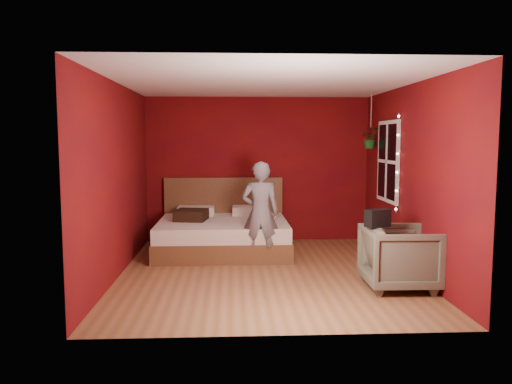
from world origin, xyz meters
The scene contains 10 objects.
floor centered at (0.00, 0.00, 0.00)m, with size 4.50×4.50×0.00m, color #8F5D39.
room_walls centered at (0.00, 0.00, 1.68)m, with size 4.04×4.54×2.62m.
window centered at (1.97, 0.90, 1.50)m, with size 0.05×0.97×1.27m.
fairy_lights centered at (1.94, 0.38, 1.50)m, with size 0.04×0.04×1.45m.
bed centered at (-0.62, 1.40, 0.30)m, with size 2.11×1.80×1.16m.
person centered at (-0.05, 0.50, 0.76)m, with size 0.56×0.36×1.52m, color slate.
armchair centered at (1.60, -0.82, 0.39)m, with size 0.84×0.86×0.78m, color #656550.
handbag centered at (1.31, -0.84, 0.89)m, with size 0.30×0.15×0.21m, color black.
throw_pillow centered at (-1.13, 1.33, 0.61)m, with size 0.49×0.49×0.17m, color black.
hanging_plant centered at (1.88, 1.60, 1.86)m, with size 0.38×0.35×0.91m.
Camera 1 is at (-0.47, -6.76, 1.84)m, focal length 35.00 mm.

